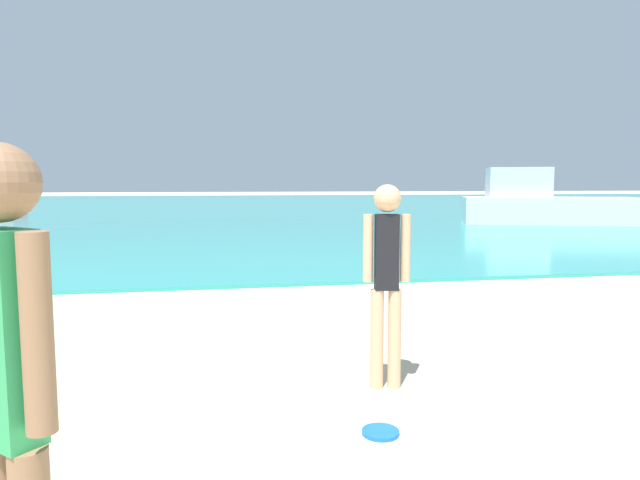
# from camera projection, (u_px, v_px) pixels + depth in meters

# --- Properties ---
(water) EXTENTS (160.00, 60.00, 0.06)m
(water) POSITION_uv_depth(u_px,v_px,m) (238.00, 206.00, 37.90)
(water) COLOR teal
(water) RESTS_ON ground
(person_standing) EXTENTS (0.36, 0.21, 1.56)m
(person_standing) POSITION_uv_depth(u_px,v_px,m) (386.00, 274.00, 4.24)
(person_standing) COLOR #DDAD84
(person_standing) RESTS_ON ground
(frisbee) EXTENTS (0.24, 0.24, 0.03)m
(frisbee) POSITION_uv_depth(u_px,v_px,m) (381.00, 432.00, 3.52)
(frisbee) COLOR blue
(frisbee) RESTS_ON ground
(person_distant) EXTENTS (0.31, 0.29, 1.69)m
(person_distant) POSITION_uv_depth(u_px,v_px,m) (11.00, 398.00, 1.61)
(person_distant) COLOR #936B4C
(person_distant) RESTS_ON ground
(boat_near) EXTENTS (6.41, 3.88, 2.08)m
(boat_near) POSITION_uv_depth(u_px,v_px,m) (541.00, 204.00, 20.80)
(boat_near) COLOR white
(boat_near) RESTS_ON water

